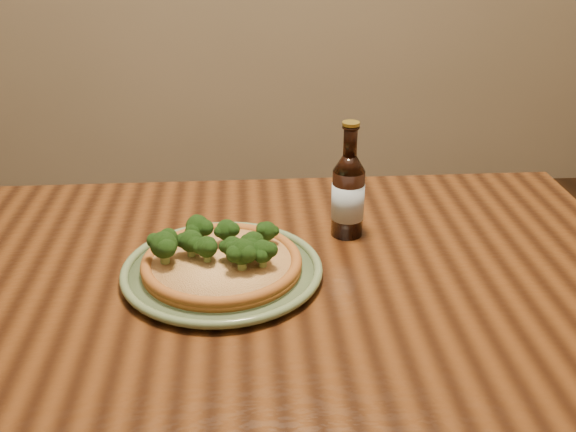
{
  "coord_description": "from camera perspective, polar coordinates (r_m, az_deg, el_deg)",
  "views": [
    {
      "loc": [
        0.15,
        -0.75,
        1.3
      ],
      "look_at": [
        0.22,
        0.23,
        0.82
      ],
      "focal_mm": 42.0,
      "sensor_mm": 36.0,
      "label": 1
    }
  ],
  "objects": [
    {
      "name": "table",
      "position": [
        1.08,
        -11.48,
        -11.14
      ],
      "size": [
        1.6,
        0.9,
        0.75
      ],
      "color": "#49250F",
      "rests_on": "ground"
    },
    {
      "name": "pizza",
      "position": [
        1.06,
        -5.67,
        -3.66
      ],
      "size": [
        0.25,
        0.25,
        0.07
      ],
      "rotation": [
        0.0,
        0.0,
        0.26
      ],
      "color": "#995822",
      "rests_on": "plate"
    },
    {
      "name": "plate",
      "position": [
        1.06,
        -5.59,
        -4.6
      ],
      "size": [
        0.32,
        0.32,
        0.02
      ],
      "rotation": [
        0.0,
        0.0,
        -0.18
      ],
      "color": "#5F7450",
      "rests_on": "table"
    },
    {
      "name": "beer_bottle",
      "position": [
        1.16,
        5.11,
        1.84
      ],
      "size": [
        0.06,
        0.06,
        0.21
      ],
      "rotation": [
        0.0,
        0.0,
        0.09
      ],
      "color": "black",
      "rests_on": "table"
    }
  ]
}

